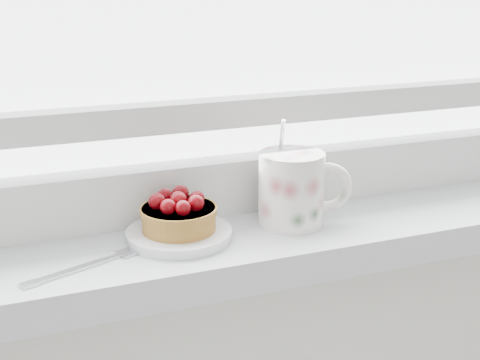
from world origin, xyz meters
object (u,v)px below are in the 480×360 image
floral_mug (294,187)px  fork (94,263)px  raspberry_tart (178,214)px  saucer (179,234)px

floral_mug → fork: floral_mug is taller
raspberry_tart → fork: raspberry_tart is taller
fork → saucer: bearing=17.8°
floral_mug → fork: bearing=-173.2°
raspberry_tart → floral_mug: bearing=-1.6°
raspberry_tart → fork: size_ratio=0.55×
saucer → raspberry_tart: size_ratio=1.38×
saucer → floral_mug: (0.15, -0.00, 0.04)m
raspberry_tart → floral_mug: 0.15m
floral_mug → raspberry_tart: bearing=178.4°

